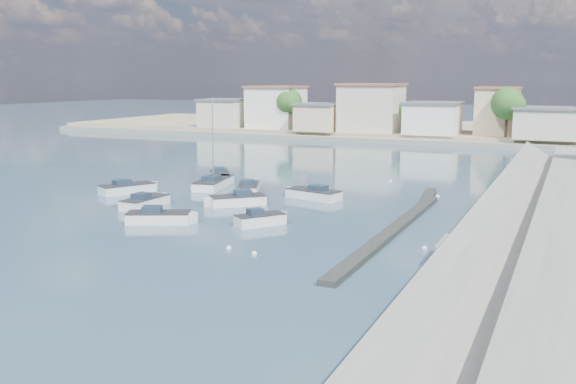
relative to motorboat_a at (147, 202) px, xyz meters
The scene contains 17 objects.
ground 32.71m from the motorboat_a, 64.33° to the left, with size 400.00×400.00×0.00m, color #314C62.
seawall_walkway 32.77m from the motorboat_a, ahead, with size 5.00×90.00×1.80m, color slate.
breakwater 21.18m from the motorboat_a, ahead, with size 2.00×31.02×0.35m.
far_shore_land 82.70m from the motorboat_a, 80.13° to the left, with size 160.00×40.00×1.40m, color gray.
far_shore_quay 62.12m from the motorboat_a, 76.81° to the left, with size 160.00×2.50×0.80m, color slate.
far_town 71.05m from the motorboat_a, 69.46° to the left, with size 113.01×12.80×8.35m.
shore_trees 62.11m from the motorboat_a, 68.65° to the left, with size 74.56×38.32×7.92m.
motorboat_a is the anchor object (origin of this frame).
motorboat_b 12.00m from the motorboat_a, 10.00° to the right, with size 3.36×3.79×1.48m.
motorboat_c 14.40m from the motorboat_a, 39.60° to the left, with size 5.66×3.09×1.48m.
motorboat_d 7.32m from the motorboat_a, 29.80° to the left, with size 4.71×4.49×1.48m.
motorboat_e 7.53m from the motorboat_a, 138.24° to the left, with size 4.13×5.47×1.48m.
motorboat_f 10.67m from the motorboat_a, 64.99° to the left, with size 3.44×4.99×1.48m.
motorboat_g 14.80m from the motorboat_a, 96.02° to the left, with size 4.31×5.32×1.48m.
motorboat_h 6.53m from the motorboat_a, 43.76° to the right, with size 5.12×3.65×1.48m.
sailboat 11.12m from the motorboat_a, 90.15° to the left, with size 3.61×7.46×9.00m.
mooring_buoys 19.48m from the motorboat_a, 12.40° to the left, with size 13.21×30.96×0.35m.
Camera 1 is at (18.14, -32.56, 10.57)m, focal length 40.00 mm.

